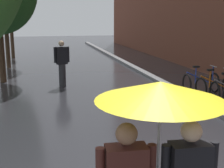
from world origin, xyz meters
TOP-DOWN VIEW (x-y plane):
  - kerb_strip at (3.20, 10.00)m, footprint 0.30×36.00m
  - parked_bicycle_5 at (4.04, 5.91)m, footprint 1.10×0.73m
  - parked_bicycle_6 at (3.91, 6.59)m, footprint 1.12×0.76m
  - couple_under_umbrella at (-0.40, -0.30)m, footprint 1.24×1.24m
  - pedestrian_walking_midground at (-0.67, 8.71)m, footprint 0.58×0.29m

SIDE VIEW (x-z plane):
  - kerb_strip at x=3.20m, z-range 0.00..0.12m
  - parked_bicycle_5 at x=4.04m, z-range -0.10..0.86m
  - parked_bicycle_6 at x=3.91m, z-range -0.10..0.86m
  - pedestrian_walking_midground at x=-0.67m, z-range 0.02..1.75m
  - couple_under_umbrella at x=-0.40m, z-range 0.40..2.41m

